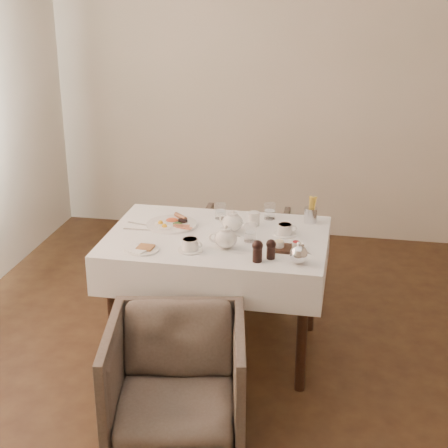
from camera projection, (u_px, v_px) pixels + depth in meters
table at (217, 254)px, 4.04m from camera, size 1.28×0.88×0.75m
armchair_near at (176, 380)px, 3.39m from camera, size 0.79×0.80×0.63m
armchair_far at (243, 253)px, 4.92m from camera, size 0.63×0.65×0.58m
breakfast_plate at (172, 223)px, 4.15m from camera, size 0.31×0.31×0.04m
side_plate at (142, 249)px, 3.79m from camera, size 0.19×0.17×0.02m
teapot_centre at (232, 221)px, 4.03m from camera, size 0.21×0.18×0.14m
teapot_front at (226, 237)px, 3.80m from camera, size 0.20×0.17×0.14m
creamer at (254, 218)px, 4.14m from camera, size 0.09×0.09×0.08m
teacup_near at (190, 245)px, 3.78m from camera, size 0.14×0.14×0.07m
teacup_far at (285, 230)px, 3.99m from camera, size 0.13×0.13×0.07m
glass_left at (221, 211)px, 4.24m from camera, size 0.09×0.09×0.10m
glass_mid at (250, 233)px, 3.90m from camera, size 0.07×0.07×0.10m
glass_right at (270, 211)px, 4.24m from camera, size 0.09×0.09×0.10m
condiment_board at (286, 247)px, 3.79m from camera, size 0.19×0.13×0.05m
pepper_mill_left at (257, 251)px, 3.63m from camera, size 0.08×0.08×0.12m
pepper_mill_right at (271, 249)px, 3.67m from camera, size 0.07×0.07×0.11m
silver_pot at (299, 253)px, 3.61m from camera, size 0.13×0.11×0.13m
fries_cup at (311, 211)px, 4.17m from camera, size 0.08×0.08×0.17m
cutlery_fork at (141, 224)px, 4.16m from camera, size 0.17×0.06×0.00m
cutlery_knife at (140, 230)px, 4.07m from camera, size 0.21×0.02×0.00m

